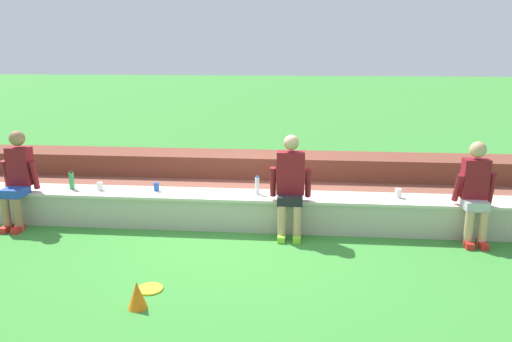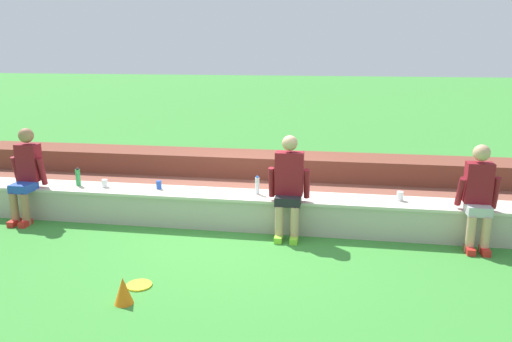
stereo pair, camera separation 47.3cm
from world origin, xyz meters
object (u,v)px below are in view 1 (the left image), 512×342
water_bottle_near_left (72,181)px  sports_cone (137,295)px  water_bottle_near_right (257,186)px  plastic_cup_middle (398,193)px  frisbee (150,289)px  person_far_left (18,177)px  water_bottle_center_gap (7,178)px  person_left_of_center (290,184)px  plastic_cup_left_end (100,186)px  plastic_cup_right_end (156,187)px  person_center (475,190)px

water_bottle_near_left → sports_cone: water_bottle_near_left is taller
water_bottle_near_right → plastic_cup_middle: water_bottle_near_right is taller
plastic_cup_middle → frisbee: bearing=-144.7°
water_bottle_near_right → sports_cone: 2.64m
person_far_left → water_bottle_center_gap: person_far_left is taller
plastic_cup_middle → person_left_of_center: bearing=-167.0°
plastic_cup_left_end → frisbee: bearing=-56.4°
water_bottle_center_gap → plastic_cup_right_end: size_ratio=2.23×
person_far_left → person_center: (6.25, -0.03, -0.02)m
person_far_left → plastic_cup_left_end: bearing=14.2°
person_center → frisbee: size_ratio=4.85×
person_left_of_center → plastic_cup_right_end: bearing=170.0°
person_center → water_bottle_center_gap: 6.62m
person_far_left → plastic_cup_right_end: bearing=9.2°
person_far_left → plastic_cup_middle: bearing=3.3°
water_bottle_center_gap → plastic_cup_left_end: (1.44, -0.04, -0.07)m
water_bottle_near_right → plastic_cup_left_end: water_bottle_near_right is taller
water_bottle_near_right → person_far_left: bearing=-175.2°
plastic_cup_left_end → person_center: bearing=-3.4°
person_center → water_bottle_center_gap: size_ratio=4.91×
person_center → water_bottle_center_gap: person_center is taller
person_left_of_center → water_bottle_near_left: size_ratio=5.11×
plastic_cup_right_end → water_bottle_near_right: bearing=-1.0°
plastic_cup_right_end → plastic_cup_middle: size_ratio=0.96×
person_far_left → water_bottle_near_right: bearing=4.8°
person_far_left → water_bottle_center_gap: (-0.36, 0.31, -0.11)m
person_far_left → plastic_cup_middle: (5.34, 0.31, -0.18)m
water_bottle_center_gap → water_bottle_near_left: water_bottle_center_gap is taller
water_bottle_near_right → frisbee: water_bottle_near_right is taller
plastic_cup_middle → person_far_left: bearing=-176.7°
plastic_cup_right_end → plastic_cup_middle: bearing=-0.0°
person_center → plastic_cup_left_end: person_center is taller
person_center → water_bottle_near_right: size_ratio=5.04×
plastic_cup_right_end → plastic_cup_left_end: plastic_cup_right_end is taller
water_bottle_center_gap → water_bottle_near_left: (1.02, -0.03, -0.00)m
plastic_cup_left_end → person_far_left: bearing=-165.8°
person_far_left → plastic_cup_left_end: person_far_left is taller
plastic_cup_middle → sports_cone: size_ratio=0.45×
person_left_of_center → plastic_cup_middle: 1.53m
person_left_of_center → water_bottle_near_right: (-0.48, 0.32, -0.13)m
person_far_left → plastic_cup_right_end: (1.91, 0.31, -0.18)m
person_left_of_center → frisbee: bearing=-129.8°
frisbee → sports_cone: sports_cone is taller
water_bottle_near_left → person_far_left: bearing=-156.5°
plastic_cup_middle → frisbee: (-2.91, -2.06, -0.53)m
water_bottle_near_right → plastic_cup_right_end: water_bottle_near_right is taller
person_far_left → plastic_cup_middle: person_far_left is taller
person_far_left → plastic_cup_right_end: 1.94m
plastic_cup_middle → water_bottle_center_gap: bearing=180.0°
person_center → water_bottle_near_left: person_center is taller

